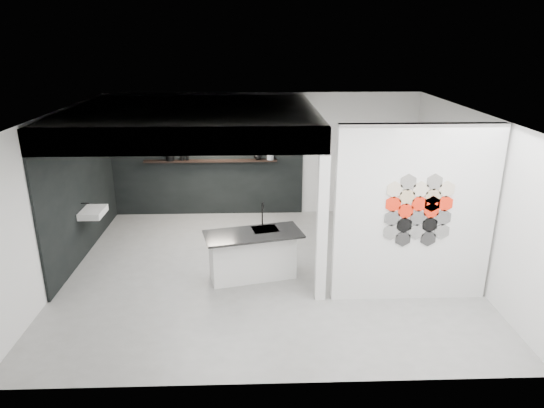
% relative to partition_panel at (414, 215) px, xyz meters
% --- Properties ---
extents(floor, '(7.00, 6.00, 0.01)m').
position_rel_partition_panel_xyz_m(floor, '(-2.23, 1.00, -1.40)').
color(floor, gray).
extents(partition_panel, '(2.45, 0.15, 2.80)m').
position_rel_partition_panel_xyz_m(partition_panel, '(0.00, 0.00, 0.00)').
color(partition_panel, silver).
rests_on(partition_panel, floor).
extents(bay_clad_back, '(4.40, 0.04, 2.35)m').
position_rel_partition_panel_xyz_m(bay_clad_back, '(-3.52, 3.97, -0.22)').
color(bay_clad_back, black).
rests_on(bay_clad_back, floor).
extents(bay_clad_left, '(0.04, 4.00, 2.35)m').
position_rel_partition_panel_xyz_m(bay_clad_left, '(-5.70, 2.00, -0.22)').
color(bay_clad_left, black).
rests_on(bay_clad_left, floor).
extents(bulkhead, '(4.40, 4.00, 0.40)m').
position_rel_partition_panel_xyz_m(bulkhead, '(-3.52, 2.00, 1.15)').
color(bulkhead, silver).
rests_on(bulkhead, corner_column).
extents(corner_column, '(0.16, 0.16, 2.35)m').
position_rel_partition_panel_xyz_m(corner_column, '(-1.41, 0.00, -0.22)').
color(corner_column, silver).
rests_on(corner_column, floor).
extents(fascia_beam, '(4.40, 0.16, 0.40)m').
position_rel_partition_panel_xyz_m(fascia_beam, '(-3.52, 0.08, 1.15)').
color(fascia_beam, silver).
rests_on(fascia_beam, corner_column).
extents(wall_basin, '(0.40, 0.60, 0.12)m').
position_rel_partition_panel_xyz_m(wall_basin, '(-5.46, 1.80, -0.55)').
color(wall_basin, silver).
rests_on(wall_basin, bay_clad_left).
extents(display_shelf, '(3.00, 0.15, 0.04)m').
position_rel_partition_panel_xyz_m(display_shelf, '(-3.43, 3.87, -0.10)').
color(display_shelf, black).
rests_on(display_shelf, bay_clad_back).
extents(kitchen_island, '(1.74, 1.07, 1.31)m').
position_rel_partition_panel_xyz_m(kitchen_island, '(-2.48, 0.74, -0.96)').
color(kitchen_island, silver).
rests_on(kitchen_island, floor).
extents(stockpot, '(0.24, 0.24, 0.15)m').
position_rel_partition_panel_xyz_m(stockpot, '(-4.33, 3.87, -0.00)').
color(stockpot, black).
rests_on(stockpot, display_shelf).
extents(kettle, '(0.22, 0.22, 0.15)m').
position_rel_partition_panel_xyz_m(kettle, '(-2.36, 3.87, -0.01)').
color(kettle, black).
rests_on(kettle, display_shelf).
extents(glass_bowl, '(0.20, 0.20, 0.11)m').
position_rel_partition_panel_xyz_m(glass_bowl, '(-2.08, 3.87, -0.02)').
color(glass_bowl, gray).
rests_on(glass_bowl, display_shelf).
extents(glass_vase, '(0.11, 0.11, 0.14)m').
position_rel_partition_panel_xyz_m(glass_vase, '(-2.08, 3.87, -0.01)').
color(glass_vase, gray).
rests_on(glass_vase, display_shelf).
extents(bottle_dark, '(0.07, 0.07, 0.15)m').
position_rel_partition_panel_xyz_m(bottle_dark, '(-3.94, 3.87, -0.00)').
color(bottle_dark, black).
rests_on(bottle_dark, display_shelf).
extents(utensil_cup, '(0.09, 0.09, 0.11)m').
position_rel_partition_panel_xyz_m(utensil_cup, '(-4.06, 3.87, -0.03)').
color(utensil_cup, black).
rests_on(utensil_cup, display_shelf).
extents(hex_tile_cluster, '(1.04, 0.02, 1.16)m').
position_rel_partition_panel_xyz_m(hex_tile_cluster, '(0.03, -0.09, 0.10)').
color(hex_tile_cluster, silver).
rests_on(hex_tile_cluster, partition_panel).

